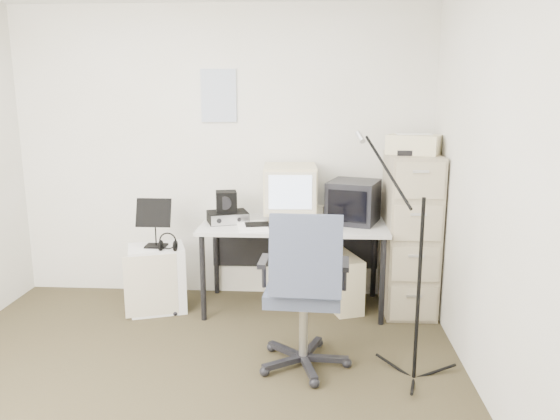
# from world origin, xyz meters

# --- Properties ---
(floor) EXTENTS (3.60, 3.60, 0.01)m
(floor) POSITION_xyz_m (0.00, 0.00, -0.01)
(floor) COLOR #3A3626
(floor) RESTS_ON ground
(wall_back) EXTENTS (3.60, 0.02, 2.50)m
(wall_back) POSITION_xyz_m (0.00, 1.80, 1.25)
(wall_back) COLOR white
(wall_back) RESTS_ON ground
(wall_right) EXTENTS (0.02, 3.60, 2.50)m
(wall_right) POSITION_xyz_m (1.80, 0.00, 1.25)
(wall_right) COLOR white
(wall_right) RESTS_ON ground
(wall_calendar) EXTENTS (0.30, 0.02, 0.44)m
(wall_calendar) POSITION_xyz_m (-0.02, 1.79, 1.75)
(wall_calendar) COLOR white
(wall_calendar) RESTS_ON wall_back
(filing_cabinet) EXTENTS (0.40, 0.60, 1.30)m
(filing_cabinet) POSITION_xyz_m (1.58, 1.48, 0.65)
(filing_cabinet) COLOR tan
(filing_cabinet) RESTS_ON floor
(printer) EXTENTS (0.47, 0.40, 0.15)m
(printer) POSITION_xyz_m (1.58, 1.49, 1.38)
(printer) COLOR beige
(printer) RESTS_ON filing_cabinet
(desk) EXTENTS (1.50, 0.70, 0.73)m
(desk) POSITION_xyz_m (0.63, 1.45, 0.36)
(desk) COLOR silver
(desk) RESTS_ON floor
(crt_monitor) EXTENTS (0.44, 0.47, 0.47)m
(crt_monitor) POSITION_xyz_m (0.60, 1.53, 0.96)
(crt_monitor) COLOR beige
(crt_monitor) RESTS_ON desk
(crt_tv) EXTENTS (0.48, 0.50, 0.34)m
(crt_tv) POSITION_xyz_m (1.12, 1.53, 0.90)
(crt_tv) COLOR black
(crt_tv) RESTS_ON desk
(desk_speaker) EXTENTS (0.09, 0.09, 0.14)m
(desk_speaker) POSITION_xyz_m (0.85, 1.52, 0.80)
(desk_speaker) COLOR beige
(desk_speaker) RESTS_ON desk
(keyboard) EXTENTS (0.48, 0.27, 0.03)m
(keyboard) POSITION_xyz_m (0.62, 1.30, 0.74)
(keyboard) COLOR beige
(keyboard) RESTS_ON desk
(mouse) EXTENTS (0.09, 0.13, 0.03)m
(mouse) POSITION_xyz_m (0.95, 1.24, 0.75)
(mouse) COLOR black
(mouse) RESTS_ON desk
(radio_receiver) EXTENTS (0.37, 0.32, 0.09)m
(radio_receiver) POSITION_xyz_m (0.09, 1.45, 0.78)
(radio_receiver) COLOR black
(radio_receiver) RESTS_ON desk
(radio_speaker) EXTENTS (0.19, 0.19, 0.17)m
(radio_speaker) POSITION_xyz_m (0.08, 1.47, 0.90)
(radio_speaker) COLOR black
(radio_speaker) RESTS_ON radio_receiver
(papers) EXTENTS (0.29, 0.35, 0.02)m
(papers) POSITION_xyz_m (0.31, 1.30, 0.74)
(papers) COLOR white
(papers) RESTS_ON desk
(pc_tower) EXTENTS (0.37, 0.53, 0.46)m
(pc_tower) POSITION_xyz_m (1.03, 1.48, 0.23)
(pc_tower) COLOR beige
(pc_tower) RESTS_ON floor
(office_chair) EXTENTS (0.66, 0.66, 1.08)m
(office_chair) POSITION_xyz_m (0.73, 0.45, 0.54)
(office_chair) COLOR slate
(office_chair) RESTS_ON floor
(side_cart) EXTENTS (0.53, 0.47, 0.55)m
(side_cart) POSITION_xyz_m (-0.49, 1.34, 0.27)
(side_cart) COLOR silver
(side_cart) RESTS_ON floor
(music_stand) EXTENTS (0.31, 0.22, 0.41)m
(music_stand) POSITION_xyz_m (-0.49, 1.34, 0.75)
(music_stand) COLOR black
(music_stand) RESTS_ON side_cart
(headphones) EXTENTS (0.16, 0.16, 0.03)m
(headphones) POSITION_xyz_m (-0.36, 1.24, 0.60)
(headphones) COLOR black
(headphones) RESTS_ON side_cart
(mic_stand) EXTENTS (0.03, 0.03, 1.53)m
(mic_stand) POSITION_xyz_m (1.44, 0.34, 0.77)
(mic_stand) COLOR black
(mic_stand) RESTS_ON floor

